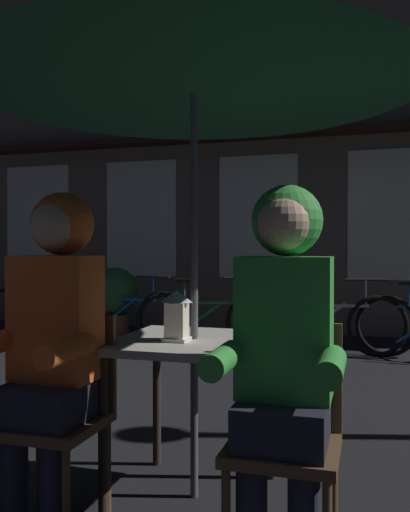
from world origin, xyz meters
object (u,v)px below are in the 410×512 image
(lantern, at_px, (177,314))
(chair_right, at_px, (286,427))
(patio_umbrella, at_px, (194,54))
(chair_left, at_px, (61,406))
(bicycle_nearest, at_px, (43,313))
(person_right_hooded, at_px, (284,334))
(potted_plant, at_px, (114,298))
(cafe_table, at_px, (194,360))
(bicycle_fourth, at_px, (329,324))
(person_left_hooded, at_px, (53,324))
(bicycle_third, at_px, (209,320))
(bicycle_second, at_px, (125,316))

(lantern, xyz_separation_m, chair_right, (0.54, -0.28, -0.37))
(patio_umbrella, xyz_separation_m, chair_left, (-0.48, -0.37, -1.57))
(patio_umbrella, xyz_separation_m, bicycle_nearest, (-3.16, 3.61, -1.71))
(person_right_hooded, height_order, potted_plant, person_right_hooded)
(patio_umbrella, bearing_deg, cafe_table, 0.00)
(bicycle_nearest, relative_size, bicycle_fourth, 1.02)
(chair_left, height_order, bicycle_nearest, chair_left)
(chair_right, height_order, person_left_hooded, person_left_hooded)
(cafe_table, xyz_separation_m, bicycle_fourth, (0.37, 3.58, -0.29))
(bicycle_third, relative_size, bicycle_fourth, 1.00)
(patio_umbrella, bearing_deg, potted_plant, 120.80)
(chair_right, relative_size, bicycle_third, 0.53)
(person_left_hooded, distance_m, bicycle_second, 4.36)
(patio_umbrella, height_order, chair_right, patio_umbrella)
(patio_umbrella, bearing_deg, bicycle_third, 105.12)
(person_right_hooded, distance_m, bicycle_fourth, 4.03)
(person_left_hooded, distance_m, bicycle_nearest, 4.87)
(cafe_table, xyz_separation_m, patio_umbrella, (0.00, 0.00, 1.42))
(bicycle_second, relative_size, potted_plant, 1.82)
(chair_left, relative_size, bicycle_third, 0.53)
(lantern, bearing_deg, potted_plant, 119.62)
(person_right_hooded, bearing_deg, chair_right, 90.00)
(chair_left, distance_m, person_right_hooded, 1.03)
(cafe_table, distance_m, chair_right, 0.62)
(bicycle_nearest, bearing_deg, bicycle_third, -3.05)
(cafe_table, relative_size, lantern, 3.20)
(chair_left, bearing_deg, bicycle_nearest, 123.96)
(person_left_hooded, xyz_separation_m, bicycle_nearest, (-2.68, 4.04, -0.50))
(person_left_hooded, distance_m, potted_plant, 4.61)
(bicycle_fourth, height_order, potted_plant, potted_plant)
(chair_left, distance_m, person_left_hooded, 0.36)
(person_left_hooded, relative_size, bicycle_second, 0.84)
(chair_left, bearing_deg, bicycle_third, 96.85)
(patio_umbrella, xyz_separation_m, lantern, (-0.06, -0.09, -1.20))
(chair_left, xyz_separation_m, person_right_hooded, (0.96, -0.06, 0.36))
(cafe_table, height_order, potted_plant, potted_plant)
(potted_plant, bearing_deg, lantern, -60.38)
(bicycle_second, bearing_deg, person_left_hooded, -68.89)
(person_left_hooded, distance_m, bicycle_fourth, 4.12)
(bicycle_fourth, bearing_deg, bicycle_nearest, 179.41)
(person_left_hooded, xyz_separation_m, bicycle_third, (-0.46, 3.92, -0.50))
(person_left_hooded, distance_m, bicycle_third, 3.98)
(cafe_table, relative_size, bicycle_third, 0.45)
(bicycle_second, distance_m, bicycle_third, 1.10)
(chair_right, relative_size, bicycle_fourth, 0.53)
(bicycle_nearest, distance_m, bicycle_third, 2.22)
(chair_left, distance_m, bicycle_nearest, 4.80)
(person_left_hooded, bearing_deg, bicycle_third, 96.75)
(bicycle_third, distance_m, potted_plant, 1.38)
(chair_left, distance_m, bicycle_third, 3.89)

